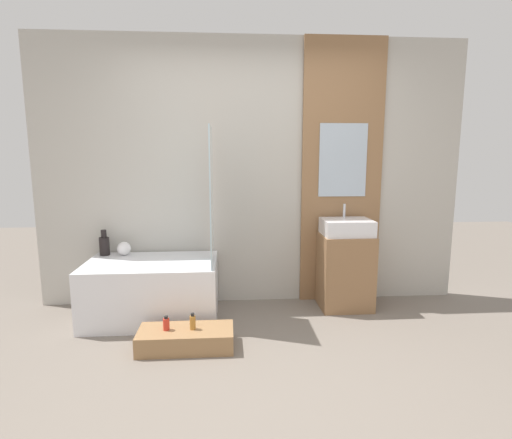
{
  "coord_description": "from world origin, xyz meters",
  "views": [
    {
      "loc": [
        -0.24,
        -2.39,
        1.49
      ],
      "look_at": [
        -0.02,
        0.7,
        0.98
      ],
      "focal_mm": 28.0,
      "sensor_mm": 36.0,
      "label": 1
    }
  ],
  "objects": [
    {
      "name": "bottle_soap_primary",
      "position": [
        -0.73,
        0.55,
        0.2
      ],
      "size": [
        0.05,
        0.05,
        0.11
      ],
      "color": "red",
      "rests_on": "wooden_step_bench"
    },
    {
      "name": "bathtub",
      "position": [
        -0.94,
        1.16,
        0.27
      ],
      "size": [
        1.17,
        0.73,
        0.53
      ],
      "color": "white",
      "rests_on": "ground_plane"
    },
    {
      "name": "wooden_step_bench",
      "position": [
        -0.58,
        0.55,
        0.08
      ],
      "size": [
        0.73,
        0.33,
        0.15
      ],
      "primitive_type": "cube",
      "color": "#997047",
      "rests_on": "ground_plane"
    },
    {
      "name": "bottle_soap_secondary",
      "position": [
        -0.52,
        0.55,
        0.21
      ],
      "size": [
        0.05,
        0.05,
        0.13
      ],
      "color": "#B2752D",
      "rests_on": "wooden_step_bench"
    },
    {
      "name": "vase_round_light",
      "position": [
        -1.24,
        1.42,
        0.6
      ],
      "size": [
        0.13,
        0.13,
        0.13
      ],
      "primitive_type": "sphere",
      "color": "white",
      "rests_on": "bathtub"
    },
    {
      "name": "wall_tiled_back",
      "position": [
        0.0,
        1.58,
        1.3
      ],
      "size": [
        4.2,
        0.06,
        2.6
      ],
      "primitive_type": "cube",
      "color": "#B7B2A8",
      "rests_on": "ground_plane"
    },
    {
      "name": "vase_tall_dark",
      "position": [
        -1.43,
        1.43,
        0.63
      ],
      "size": [
        0.09,
        0.09,
        0.25
      ],
      "color": "black",
      "rests_on": "bathtub"
    },
    {
      "name": "ground_plane",
      "position": [
        0.0,
        0.0,
        0.0
      ],
      "size": [
        12.0,
        12.0,
        0.0
      ],
      "primitive_type": "plane",
      "color": "slate"
    },
    {
      "name": "glass_shower_screen",
      "position": [
        -0.38,
        1.07,
        1.13
      ],
      "size": [
        0.01,
        0.51,
        1.19
      ],
      "primitive_type": "cube",
      "color": "silver",
      "rests_on": "bathtub"
    },
    {
      "name": "vanity_cabinet",
      "position": [
        0.89,
        1.3,
        0.36
      ],
      "size": [
        0.49,
        0.42,
        0.73
      ],
      "primitive_type": "cube",
      "color": "#8E6642",
      "rests_on": "ground_plane"
    },
    {
      "name": "wall_wood_accent",
      "position": [
        0.89,
        1.53,
        1.31
      ],
      "size": [
        0.8,
        0.04,
        2.6
      ],
      "color": "#8E6642",
      "rests_on": "ground_plane"
    },
    {
      "name": "sink",
      "position": [
        0.89,
        1.3,
        0.8
      ],
      "size": [
        0.46,
        0.37,
        0.29
      ],
      "color": "white",
      "rests_on": "vanity_cabinet"
    }
  ]
}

